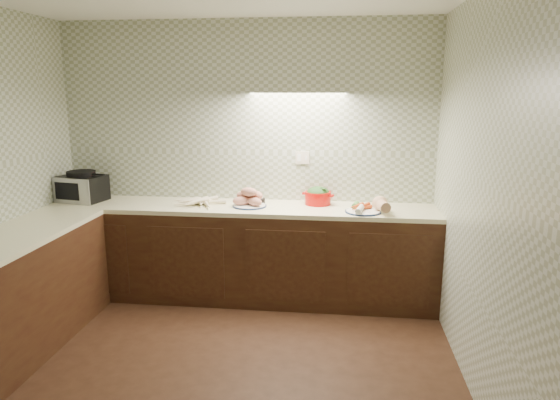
# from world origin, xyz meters

# --- Properties ---
(room) EXTENTS (3.60, 3.60, 2.60)m
(room) POSITION_xyz_m (0.00, 0.00, 1.63)
(room) COLOR black
(room) RESTS_ON ground
(counter) EXTENTS (3.60, 3.60, 0.90)m
(counter) POSITION_xyz_m (-0.68, 0.68, 0.45)
(counter) COLOR black
(counter) RESTS_ON ground
(toaster_oven) EXTENTS (0.46, 0.39, 0.29)m
(toaster_oven) POSITION_xyz_m (-1.56, 1.52, 1.04)
(toaster_oven) COLOR black
(toaster_oven) RESTS_ON counter
(parsnip_pile) EXTENTS (0.38, 0.36, 0.08)m
(parsnip_pile) POSITION_xyz_m (-0.43, 1.46, 0.93)
(parsnip_pile) COLOR #F1ECC0
(parsnip_pile) RESTS_ON counter
(sweet_potato_plate) EXTENTS (0.32, 0.31, 0.18)m
(sweet_potato_plate) POSITION_xyz_m (0.09, 1.49, 0.97)
(sweet_potato_plate) COLOR #111E42
(sweet_potato_plate) RESTS_ON counter
(onion_bowl) EXTENTS (0.13, 0.13, 0.10)m
(onion_bowl) POSITION_xyz_m (0.14, 1.62, 0.94)
(onion_bowl) COLOR black
(onion_bowl) RESTS_ON counter
(dutch_oven) EXTENTS (0.31, 0.31, 0.17)m
(dutch_oven) POSITION_xyz_m (0.71, 1.65, 0.98)
(dutch_oven) COLOR #BD0A06
(dutch_oven) RESTS_ON counter
(veg_plate) EXTENTS (0.38, 0.34, 0.14)m
(veg_plate) POSITION_xyz_m (1.19, 1.40, 0.95)
(veg_plate) COLOR #111E42
(veg_plate) RESTS_ON counter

